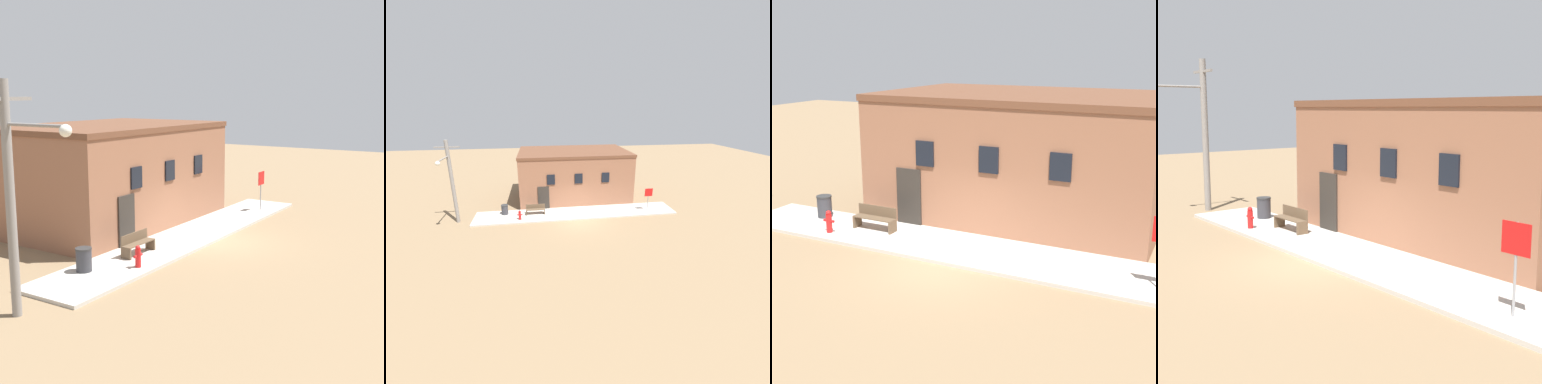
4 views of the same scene
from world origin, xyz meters
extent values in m
plane|color=#846B4C|center=(0.00, 0.00, 0.00)|extent=(80.00, 80.00, 0.00)
cube|color=#BCB7AD|center=(0.00, 1.35, 0.06)|extent=(17.23, 2.71, 0.13)
cube|color=#8E5B42|center=(0.37, 6.12, 2.27)|extent=(10.53, 6.83, 4.54)
cube|color=brown|center=(0.37, 6.12, 4.66)|extent=(10.63, 6.93, 0.24)
cube|color=black|center=(-2.09, 2.68, 2.81)|extent=(0.70, 0.08, 0.90)
cube|color=black|center=(0.37, 2.68, 2.81)|extent=(0.70, 0.08, 0.90)
cube|color=black|center=(2.82, 2.68, 2.81)|extent=(0.70, 0.08, 0.90)
cube|color=#2D2823|center=(-2.79, 2.68, 1.10)|extent=(1.00, 0.08, 2.20)
cylinder|color=red|center=(-4.80, 0.58, 0.45)|extent=(0.21, 0.21, 0.65)
sphere|color=red|center=(-4.80, 0.58, 0.83)|extent=(0.19, 0.19, 0.19)
cylinder|color=red|center=(-4.96, 0.58, 0.55)|extent=(0.11, 0.09, 0.09)
cylinder|color=red|center=(-4.64, 0.58, 0.55)|extent=(0.11, 0.09, 0.09)
cylinder|color=gray|center=(6.25, 0.87, 1.15)|extent=(0.06, 0.06, 2.05)
cube|color=red|center=(6.25, 0.85, 1.82)|extent=(0.70, 0.02, 0.70)
cube|color=brown|center=(-4.30, 1.52, 0.34)|extent=(0.08, 0.44, 0.42)
cube|color=brown|center=(-2.77, 1.52, 0.34)|extent=(0.08, 0.44, 0.42)
cube|color=brown|center=(-3.54, 1.52, 0.57)|extent=(1.61, 0.44, 0.04)
cube|color=brown|center=(-3.54, 1.72, 0.78)|extent=(1.61, 0.04, 0.37)
cylinder|color=#333338|center=(-6.14, 1.91, 0.52)|extent=(0.55, 0.55, 0.78)
cylinder|color=#2D2D2D|center=(-6.14, 1.91, 0.94)|extent=(0.57, 0.57, 0.06)
cylinder|color=gray|center=(-9.73, 1.12, 3.30)|extent=(0.27, 0.27, 6.59)
cylinder|color=gray|center=(-9.73, 0.03, 5.41)|extent=(0.10, 2.18, 0.10)
sphere|color=silver|center=(-9.73, -1.07, 5.31)|extent=(0.32, 0.32, 0.32)
cube|color=gray|center=(-9.73, 1.12, 6.07)|extent=(1.80, 0.10, 0.10)
camera|label=1|loc=(-19.28, -10.58, 6.20)|focal=50.00mm
camera|label=2|loc=(-3.00, -19.08, 8.93)|focal=24.00mm
camera|label=3|loc=(7.38, -13.25, 6.41)|focal=50.00mm
camera|label=4|loc=(12.52, -8.55, 4.49)|focal=50.00mm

